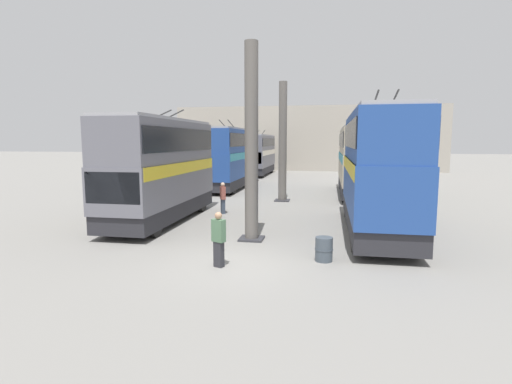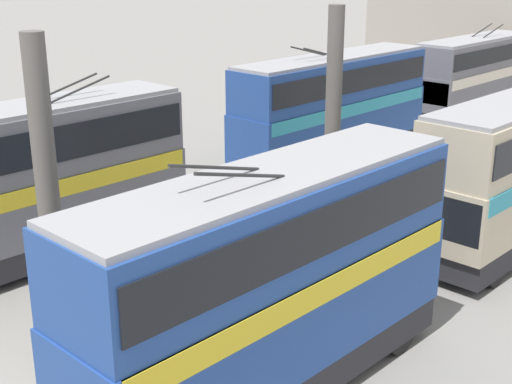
{
  "view_description": "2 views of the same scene",
  "coord_description": "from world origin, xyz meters",
  "px_view_note": "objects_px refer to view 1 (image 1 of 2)",
  "views": [
    {
      "loc": [
        -12.32,
        -3.07,
        4.03
      ],
      "look_at": [
        8.21,
        0.7,
        1.34
      ],
      "focal_mm": 28.0,
      "sensor_mm": 36.0,
      "label": 1
    },
    {
      "loc": [
        -4.61,
        -14.39,
        9.56
      ],
      "look_at": [
        8.88,
        -1.47,
        3.16
      ],
      "focal_mm": 50.0,
      "sensor_mm": 36.0,
      "label": 2
    }
  ],
  "objects_px": {
    "oil_drum": "(324,249)",
    "bus_right_near": "(161,164)",
    "bus_right_mid": "(232,154)",
    "bus_left_near": "(378,165)",
    "person_by_right_row": "(223,197)",
    "person_aisle_foreground": "(219,238)",
    "bus_left_far": "(358,156)",
    "bus_right_far": "(259,152)"
  },
  "relations": [
    {
      "from": "person_by_right_row",
      "to": "oil_drum",
      "type": "distance_m",
      "value": 9.76
    },
    {
      "from": "bus_right_near",
      "to": "person_aisle_foreground",
      "type": "bearing_deg",
      "value": -143.98
    },
    {
      "from": "bus_left_near",
      "to": "bus_right_far",
      "type": "xyz_separation_m",
      "value": [
        28.53,
        10.26,
        -0.31
      ]
    },
    {
      "from": "bus_right_far",
      "to": "bus_right_near",
      "type": "bearing_deg",
      "value": -180.0
    },
    {
      "from": "bus_left_far",
      "to": "bus_right_far",
      "type": "distance_m",
      "value": 18.97
    },
    {
      "from": "person_by_right_row",
      "to": "bus_right_far",
      "type": "bearing_deg",
      "value": 68.25
    },
    {
      "from": "bus_right_near",
      "to": "person_aisle_foreground",
      "type": "distance_m",
      "value": 8.36
    },
    {
      "from": "bus_left_near",
      "to": "person_aisle_foreground",
      "type": "xyz_separation_m",
      "value": [
        -5.88,
        5.48,
        -2.05
      ]
    },
    {
      "from": "bus_left_near",
      "to": "bus_right_mid",
      "type": "distance_m",
      "value": 18.42
    },
    {
      "from": "bus_left_near",
      "to": "bus_left_far",
      "type": "bearing_deg",
      "value": -0.0
    },
    {
      "from": "person_aisle_foreground",
      "to": "oil_drum",
      "type": "relative_size",
      "value": 2.19
    },
    {
      "from": "person_by_right_row",
      "to": "oil_drum",
      "type": "relative_size",
      "value": 2.14
    },
    {
      "from": "bus_right_mid",
      "to": "bus_right_far",
      "type": "bearing_deg",
      "value": 0.0
    },
    {
      "from": "bus_right_far",
      "to": "person_by_right_row",
      "type": "xyz_separation_m",
      "value": [
        -25.23,
        -2.44,
        -1.77
      ]
    },
    {
      "from": "bus_left_near",
      "to": "person_aisle_foreground",
      "type": "bearing_deg",
      "value": 137.02
    },
    {
      "from": "bus_left_near",
      "to": "bus_right_near",
      "type": "xyz_separation_m",
      "value": [
        0.69,
        10.26,
        -0.11
      ]
    },
    {
      "from": "bus_right_far",
      "to": "oil_drum",
      "type": "distance_m",
      "value": 34.22
    },
    {
      "from": "bus_right_near",
      "to": "bus_left_far",
      "type": "bearing_deg",
      "value": -40.83
    },
    {
      "from": "bus_left_near",
      "to": "bus_right_far",
      "type": "relative_size",
      "value": 1.01
    },
    {
      "from": "bus_right_near",
      "to": "person_aisle_foreground",
      "type": "relative_size",
      "value": 5.17
    },
    {
      "from": "bus_right_far",
      "to": "oil_drum",
      "type": "xyz_separation_m",
      "value": [
        -33.17,
        -8.09,
        -2.29
      ]
    },
    {
      "from": "bus_right_mid",
      "to": "bus_left_near",
      "type": "bearing_deg",
      "value": -146.13
    },
    {
      "from": "bus_right_near",
      "to": "oil_drum",
      "type": "xyz_separation_m",
      "value": [
        -5.33,
        -8.09,
        -2.48
      ]
    },
    {
      "from": "bus_left_near",
      "to": "person_by_right_row",
      "type": "height_order",
      "value": "bus_left_near"
    },
    {
      "from": "person_by_right_row",
      "to": "oil_drum",
      "type": "bearing_deg",
      "value": -81.83
    },
    {
      "from": "person_aisle_foreground",
      "to": "oil_drum",
      "type": "bearing_deg",
      "value": 135.35
    },
    {
      "from": "oil_drum",
      "to": "bus_right_near",
      "type": "bearing_deg",
      "value": 56.62
    },
    {
      "from": "bus_right_mid",
      "to": "oil_drum",
      "type": "distance_m",
      "value": 21.65
    },
    {
      "from": "bus_left_far",
      "to": "oil_drum",
      "type": "distance_m",
      "value": 17.52
    },
    {
      "from": "bus_left_near",
      "to": "bus_right_near",
      "type": "height_order",
      "value": "bus_left_near"
    },
    {
      "from": "bus_left_near",
      "to": "bus_right_mid",
      "type": "height_order",
      "value": "bus_left_near"
    },
    {
      "from": "bus_right_mid",
      "to": "person_by_right_row",
      "type": "height_order",
      "value": "bus_right_mid"
    },
    {
      "from": "bus_left_far",
      "to": "person_aisle_foreground",
      "type": "height_order",
      "value": "bus_left_far"
    },
    {
      "from": "person_aisle_foreground",
      "to": "person_by_right_row",
      "type": "height_order",
      "value": "person_aisle_foreground"
    },
    {
      "from": "bus_left_near",
      "to": "oil_drum",
      "type": "relative_size",
      "value": 12.06
    },
    {
      "from": "bus_right_near",
      "to": "person_by_right_row",
      "type": "height_order",
      "value": "bus_right_near"
    },
    {
      "from": "bus_right_far",
      "to": "oil_drum",
      "type": "height_order",
      "value": "bus_right_far"
    },
    {
      "from": "bus_right_far",
      "to": "oil_drum",
      "type": "relative_size",
      "value": 11.89
    },
    {
      "from": "bus_right_mid",
      "to": "oil_drum",
      "type": "relative_size",
      "value": 13.85
    },
    {
      "from": "oil_drum",
      "to": "bus_right_mid",
      "type": "bearing_deg",
      "value": 22.09
    },
    {
      "from": "person_aisle_foreground",
      "to": "bus_right_mid",
      "type": "bearing_deg",
      "value": -142.56
    },
    {
      "from": "bus_left_far",
      "to": "bus_right_near",
      "type": "xyz_separation_m",
      "value": [
        -11.88,
        10.26,
        0.02
      ]
    }
  ]
}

